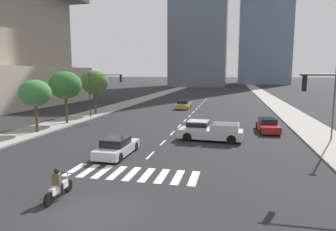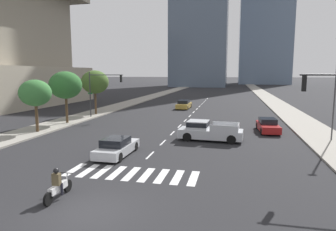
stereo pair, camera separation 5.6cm
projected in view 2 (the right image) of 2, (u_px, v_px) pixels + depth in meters
The scene contains 15 objects.
ground_plane at pixel (92, 212), 12.50m from camera, with size 800.00×800.00×0.00m, color #232326.
sidewalk_east at pixel (295, 117), 38.68m from camera, with size 4.00×260.00×0.15m, color gray.
sidewalk_west at pixel (100, 112), 44.35m from camera, with size 4.00×260.00×0.15m, color gray.
crosswalk_near at pixel (131, 174), 17.28m from camera, with size 7.65×2.42×0.01m.
lane_divider_center at pixel (194, 112), 44.37m from camera, with size 0.14×50.00×0.01m.
motorcycle_lead at pixel (58, 186), 13.81m from camera, with size 0.70×2.21×1.49m.
pickup_truck at pixel (207, 131), 25.77m from camera, with size 5.52×2.37×1.67m.
sedan_silver_0 at pixel (117, 147), 21.06m from camera, with size 1.92×4.54×1.29m.
sedan_gold_1 at pixel (184, 105), 48.57m from camera, with size 2.01×4.77×1.40m.
sedan_red_2 at pixel (268, 126), 29.51m from camera, with size 2.00×4.59×1.32m.
traffic_signal_far at pixel (102, 86), 38.00m from camera, with size 4.80×0.28×5.75m.
street_lamp_east at pixel (336, 82), 24.67m from camera, with size 0.50×0.24×8.48m.
street_tree_nearest at pixel (35, 93), 28.41m from camera, with size 2.97×2.97×4.99m.
street_tree_second at pixel (66, 85), 33.51m from camera, with size 3.61×3.61×5.79m.
street_tree_third at pixel (95, 82), 40.62m from camera, with size 3.70×3.70×5.95m.
Camera 2 is at (5.58, -10.87, 5.77)m, focal length 32.08 mm.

